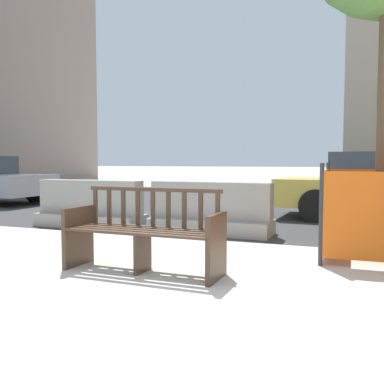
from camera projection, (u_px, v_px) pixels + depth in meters
The scene contains 6 objects.
ground_plane at pixel (172, 297), 3.67m from camera, with size 200.00×200.00×0.00m, color #B7B2A8.
street_asphalt at pixel (295, 204), 11.81m from camera, with size 120.00×12.00×0.01m, color #333335.
street_bench at pixel (144, 235), 4.51m from camera, with size 1.71×0.58×0.88m.
jersey_barrier_centre at pixel (210, 213), 6.93m from camera, with size 2.02×0.73×0.84m.
jersey_barrier_left at pixel (90, 208), 7.62m from camera, with size 2.02×0.75×0.84m.
construction_fence at pixel (383, 211), 5.15m from camera, with size 1.40×1.40×1.15m.
Camera 1 is at (1.41, -3.31, 1.16)m, focal length 40.00 mm.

